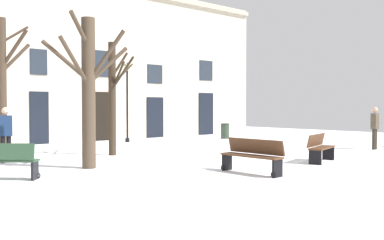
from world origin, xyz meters
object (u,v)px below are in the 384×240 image
(bench_facing_shops, at_px, (4,161))
(person_strolling, at_px, (6,132))
(tree_center, at_px, (3,84))
(streetlamp, at_px, (127,94))
(litter_bin, at_px, (225,131))
(bench_near_center_tree, at_px, (320,148))
(tree_right_of_center, at_px, (88,88))
(person_by_shop_door, at_px, (375,126))
(bench_back_to_back_left, at_px, (252,155))
(tree_left_of_center, at_px, (113,96))

(bench_facing_shops, xyz_separation_m, person_strolling, (1.17, 3.41, 0.52))
(tree_center, relative_size, streetlamp, 1.23)
(litter_bin, relative_size, bench_near_center_tree, 0.51)
(tree_right_of_center, distance_m, person_by_shop_door, 12.12)
(litter_bin, distance_m, bench_facing_shops, 15.34)
(bench_facing_shops, bearing_deg, streetlamp, -95.73)
(tree_center, relative_size, person_strolling, 2.78)
(bench_back_to_back_left, bearing_deg, bench_facing_shops, -122.79)
(person_strolling, bearing_deg, bench_back_to_back_left, 135.19)
(tree_left_of_center, bearing_deg, bench_facing_shops, -148.22)
(tree_left_of_center, distance_m, streetlamp, 6.01)
(litter_bin, bearing_deg, streetlamp, 164.18)
(bench_back_to_back_left, xyz_separation_m, person_by_shop_door, (8.88, 1.00, 0.50))
(tree_right_of_center, relative_size, tree_center, 0.90)
(tree_left_of_center, relative_size, bench_facing_shops, 2.82)
(tree_right_of_center, bearing_deg, person_strolling, 115.33)
(bench_facing_shops, distance_m, person_by_shop_door, 14.46)
(tree_right_of_center, bearing_deg, bench_back_to_back_left, -53.04)
(streetlamp, distance_m, bench_back_to_back_left, 11.67)
(person_strolling, relative_size, person_by_shop_door, 1.00)
(streetlamp, distance_m, person_strolling, 8.71)
(person_by_shop_door, bearing_deg, tree_right_of_center, -19.92)
(tree_left_of_center, bearing_deg, bench_near_center_tree, -57.03)
(bench_facing_shops, xyz_separation_m, bench_back_to_back_left, (5.39, -3.27, 0.02))
(tree_center, relative_size, bench_facing_shops, 3.34)
(tree_left_of_center, relative_size, streetlamp, 1.04)
(bench_facing_shops, distance_m, bench_back_to_back_left, 6.31)
(person_by_shop_door, bearing_deg, bench_facing_shops, -15.66)
(person_by_shop_door, bearing_deg, litter_bin, -94.89)
(bench_facing_shops, bearing_deg, person_strolling, -66.94)
(bench_facing_shops, bearing_deg, bench_back_to_back_left, -169.28)
(tree_left_of_center, height_order, person_strolling, tree_left_of_center)
(litter_bin, height_order, bench_facing_shops, bench_facing_shops)
(streetlamp, relative_size, person_by_shop_door, 2.26)
(person_strolling, height_order, person_by_shop_door, person_by_shop_door)
(tree_right_of_center, relative_size, streetlamp, 1.10)
(bench_near_center_tree, xyz_separation_m, person_strolling, (-7.72, 6.53, 0.52))
(bench_near_center_tree, bearing_deg, person_by_shop_door, -7.35)
(litter_bin, bearing_deg, tree_left_of_center, -160.64)
(tree_right_of_center, height_order, person_strolling, tree_right_of_center)
(litter_bin, relative_size, person_by_shop_door, 0.48)
(bench_back_to_back_left, distance_m, person_by_shop_door, 8.95)
(bench_near_center_tree, distance_m, bench_back_to_back_left, 3.51)
(litter_bin, bearing_deg, person_strolling, -167.59)
(streetlamp, height_order, person_by_shop_door, streetlamp)
(litter_bin, xyz_separation_m, bench_near_center_tree, (-5.13, -9.36, 0.04))
(tree_left_of_center, bearing_deg, tree_center, 147.35)
(tree_left_of_center, xyz_separation_m, bench_back_to_back_left, (0.49, -6.31, -1.70))
(streetlamp, height_order, bench_near_center_tree, streetlamp)
(bench_near_center_tree, bearing_deg, streetlamp, 75.41)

